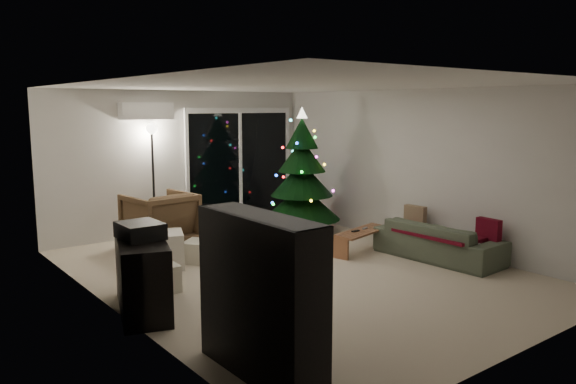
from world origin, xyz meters
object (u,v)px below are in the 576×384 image
media_cabinet (142,275)px  bookshelf (243,301)px  coffee_table (362,241)px  sofa (438,241)px  christmas_tree (302,171)px  armchair (160,220)px

media_cabinet → bookshelf: bearing=-72.0°
media_cabinet → coffee_table: size_ratio=1.18×
sofa → christmas_tree: bearing=7.9°
media_cabinet → christmas_tree: size_ratio=0.59×
media_cabinet → armchair: (1.37, 2.48, 0.04)m
coffee_table → christmas_tree: size_ratio=0.50×
bookshelf → sofa: size_ratio=0.72×
bookshelf → media_cabinet: bearing=98.0°
armchair → christmas_tree: christmas_tree is taller
bookshelf → christmas_tree: christmas_tree is taller
bookshelf → armchair: (1.37, 4.49, -0.24)m
media_cabinet → sofa: size_ratio=0.69×
media_cabinet → armchair: 2.83m
sofa → christmas_tree: christmas_tree is taller
coffee_table → christmas_tree: 1.90m
bookshelf → coffee_table: 4.37m
sofa → christmas_tree: 2.76m
sofa → armchair: bearing=40.5°
christmas_tree → coffee_table: bearing=-94.9°
bookshelf → christmas_tree: (3.82, 3.95, 0.42)m
media_cabinet → christmas_tree: 4.34m
sofa → christmas_tree: size_ratio=0.85×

